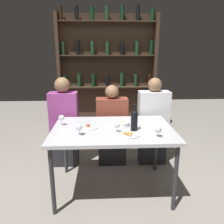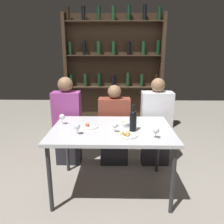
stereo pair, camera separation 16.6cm
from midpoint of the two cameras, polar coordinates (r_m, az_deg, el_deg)
name	(u,v)px [view 2 (the right image)]	position (r m, az deg, el deg)	size (l,w,h in m)	color
ground_plane	(112,188)	(2.80, 1.74, -19.24)	(10.00, 10.00, 0.00)	gray
dining_table	(112,133)	(2.47, 1.87, -5.61)	(1.34, 0.92, 0.77)	silver
wine_rack_wall	(114,71)	(4.21, 1.61, 10.56)	(1.84, 0.21, 2.38)	#38281C
wine_bottle	(133,120)	(2.35, 7.56, -2.02)	(0.07, 0.07, 0.29)	black
wine_glass_0	(115,126)	(2.31, 2.89, -3.62)	(0.06, 0.06, 0.11)	silver
wine_glass_1	(62,117)	(2.60, -11.13, -1.36)	(0.07, 0.07, 0.13)	silver
wine_glass_2	(77,127)	(2.26, -7.01, -3.89)	(0.07, 0.07, 0.12)	silver
wine_glass_3	(156,131)	(2.20, 13.54, -4.81)	(0.07, 0.07, 0.12)	silver
food_plate_0	(127,135)	(2.23, 5.97, -6.00)	(0.21, 0.21, 0.05)	silver
food_plate_1	(89,126)	(2.48, -4.20, -3.77)	(0.20, 0.20, 0.05)	silver
snack_bowl	(123,124)	(2.52, 4.71, -3.15)	(0.15, 0.15, 0.06)	white
seated_person_left	(68,124)	(3.17, -10.07, -3.06)	(0.39, 0.22, 1.27)	#26262B
seated_person_center	(114,128)	(3.13, 2.13, -4.29)	(0.44, 0.22, 1.16)	#26262B
seated_person_right	(156,125)	(3.18, 12.85, -3.41)	(0.42, 0.22, 1.26)	#26262B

